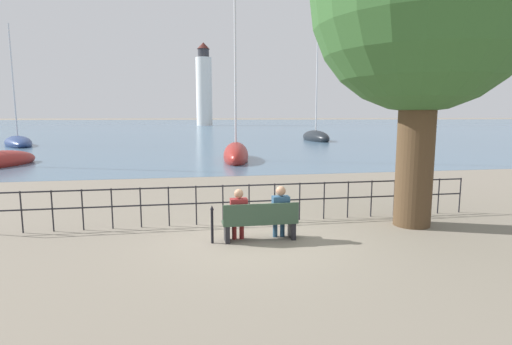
{
  "coord_description": "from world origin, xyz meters",
  "views": [
    {
      "loc": [
        -1.67,
        -8.86,
        2.87
      ],
      "look_at": [
        0.0,
        0.5,
        1.52
      ],
      "focal_mm": 28.0,
      "sensor_mm": 36.0,
      "label": 1
    }
  ],
  "objects_px": {
    "seated_person_right": "(280,210)",
    "sailboat_2": "(236,154)",
    "seated_person_left": "(239,212)",
    "closed_umbrella": "(212,222)",
    "sailboat_0": "(18,142)",
    "sailboat_1": "(316,137)",
    "harbor_lighthouse": "(204,87)",
    "shade_tree": "(424,1)",
    "park_bench": "(260,222)"
  },
  "relations": [
    {
      "from": "park_bench",
      "to": "sailboat_1",
      "type": "bearing_deg",
      "value": 69.56
    },
    {
      "from": "seated_person_left",
      "to": "sailboat_2",
      "type": "xyz_separation_m",
      "value": [
        2.08,
        16.85,
        -0.28
      ]
    },
    {
      "from": "park_bench",
      "to": "harbor_lighthouse",
      "type": "xyz_separation_m",
      "value": [
        4.53,
        116.29,
        11.14
      ]
    },
    {
      "from": "sailboat_0",
      "to": "sailboat_1",
      "type": "relative_size",
      "value": 0.93
    },
    {
      "from": "park_bench",
      "to": "sailboat_2",
      "type": "distance_m",
      "value": 17.0
    },
    {
      "from": "shade_tree",
      "to": "sailboat_1",
      "type": "distance_m",
      "value": 37.15
    },
    {
      "from": "shade_tree",
      "to": "harbor_lighthouse",
      "type": "xyz_separation_m",
      "value": [
        0.34,
        115.69,
        5.91
      ]
    },
    {
      "from": "closed_umbrella",
      "to": "harbor_lighthouse",
      "type": "height_order",
      "value": "harbor_lighthouse"
    },
    {
      "from": "seated_person_right",
      "to": "sailboat_2",
      "type": "distance_m",
      "value": 16.89
    },
    {
      "from": "sailboat_0",
      "to": "seated_person_right",
      "type": "bearing_deg",
      "value": -86.53
    },
    {
      "from": "closed_umbrella",
      "to": "sailboat_1",
      "type": "height_order",
      "value": "sailboat_1"
    },
    {
      "from": "sailboat_0",
      "to": "park_bench",
      "type": "bearing_deg",
      "value": -87.23
    },
    {
      "from": "shade_tree",
      "to": "sailboat_2",
      "type": "bearing_deg",
      "value": 99.05
    },
    {
      "from": "shade_tree",
      "to": "harbor_lighthouse",
      "type": "height_order",
      "value": "harbor_lighthouse"
    },
    {
      "from": "shade_tree",
      "to": "seated_person_left",
      "type": "relative_size",
      "value": 6.97
    },
    {
      "from": "closed_umbrella",
      "to": "sailboat_1",
      "type": "distance_m",
      "value": 39.02
    },
    {
      "from": "sailboat_0",
      "to": "sailboat_2",
      "type": "relative_size",
      "value": 1.02
    },
    {
      "from": "park_bench",
      "to": "closed_umbrella",
      "type": "xyz_separation_m",
      "value": [
        -1.11,
        -0.0,
        0.06
      ]
    },
    {
      "from": "sailboat_0",
      "to": "sailboat_2",
      "type": "xyz_separation_m",
      "value": [
        19.36,
        -16.86,
        0.08
      ]
    },
    {
      "from": "shade_tree",
      "to": "sailboat_0",
      "type": "bearing_deg",
      "value": 123.49
    },
    {
      "from": "park_bench",
      "to": "seated_person_right",
      "type": "relative_size",
      "value": 1.38
    },
    {
      "from": "park_bench",
      "to": "harbor_lighthouse",
      "type": "bearing_deg",
      "value": 87.77
    },
    {
      "from": "seated_person_right",
      "to": "sailboat_0",
      "type": "xyz_separation_m",
      "value": [
        -18.26,
        33.71,
        -0.38
      ]
    },
    {
      "from": "sailboat_0",
      "to": "sailboat_2",
      "type": "height_order",
      "value": "sailboat_0"
    },
    {
      "from": "park_bench",
      "to": "shade_tree",
      "type": "bearing_deg",
      "value": 8.08
    },
    {
      "from": "harbor_lighthouse",
      "to": "closed_umbrella",
      "type": "bearing_deg",
      "value": -92.78
    },
    {
      "from": "harbor_lighthouse",
      "to": "seated_person_left",
      "type": "bearing_deg",
      "value": -92.48
    },
    {
      "from": "sailboat_1",
      "to": "harbor_lighthouse",
      "type": "distance_m",
      "value": 81.37
    },
    {
      "from": "shade_tree",
      "to": "park_bench",
      "type": "relative_size",
      "value": 4.89
    },
    {
      "from": "sailboat_0",
      "to": "sailboat_1",
      "type": "distance_m",
      "value": 31.34
    },
    {
      "from": "seated_person_left",
      "to": "closed_umbrella",
      "type": "relative_size",
      "value": 1.39
    },
    {
      "from": "sailboat_2",
      "to": "shade_tree",
      "type": "bearing_deg",
      "value": -73.38
    },
    {
      "from": "shade_tree",
      "to": "closed_umbrella",
      "type": "relative_size",
      "value": 9.66
    },
    {
      "from": "sailboat_1",
      "to": "harbor_lighthouse",
      "type": "height_order",
      "value": "harbor_lighthouse"
    },
    {
      "from": "shade_tree",
      "to": "sailboat_0",
      "type": "height_order",
      "value": "sailboat_0"
    },
    {
      "from": "seated_person_right",
      "to": "harbor_lighthouse",
      "type": "height_order",
      "value": "harbor_lighthouse"
    },
    {
      "from": "sailboat_1",
      "to": "closed_umbrella",
      "type": "bearing_deg",
      "value": -112.74
    },
    {
      "from": "seated_person_left",
      "to": "sailboat_2",
      "type": "distance_m",
      "value": 16.98
    },
    {
      "from": "seated_person_right",
      "to": "sailboat_2",
      "type": "height_order",
      "value": "sailboat_2"
    },
    {
      "from": "seated_person_right",
      "to": "shade_tree",
      "type": "bearing_deg",
      "value": 7.99
    },
    {
      "from": "seated_person_right",
      "to": "closed_umbrella",
      "type": "height_order",
      "value": "seated_person_right"
    },
    {
      "from": "shade_tree",
      "to": "sailboat_2",
      "type": "height_order",
      "value": "sailboat_2"
    },
    {
      "from": "shade_tree",
      "to": "seated_person_right",
      "type": "relative_size",
      "value": 6.76
    },
    {
      "from": "sailboat_1",
      "to": "sailboat_2",
      "type": "distance_m",
      "value": 22.63
    },
    {
      "from": "seated_person_right",
      "to": "seated_person_left",
      "type": "bearing_deg",
      "value": 179.89
    },
    {
      "from": "sailboat_0",
      "to": "sailboat_2",
      "type": "bearing_deg",
      "value": -66.02
    },
    {
      "from": "sailboat_1",
      "to": "seated_person_right",
      "type": "bearing_deg",
      "value": -110.56
    },
    {
      "from": "sailboat_0",
      "to": "harbor_lighthouse",
      "type": "relative_size",
      "value": 0.48
    },
    {
      "from": "shade_tree",
      "to": "seated_person_left",
      "type": "xyz_separation_m",
      "value": [
        -4.68,
        -0.52,
        -4.99
      ]
    },
    {
      "from": "seated_person_left",
      "to": "park_bench",
      "type": "bearing_deg",
      "value": -8.96
    }
  ]
}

